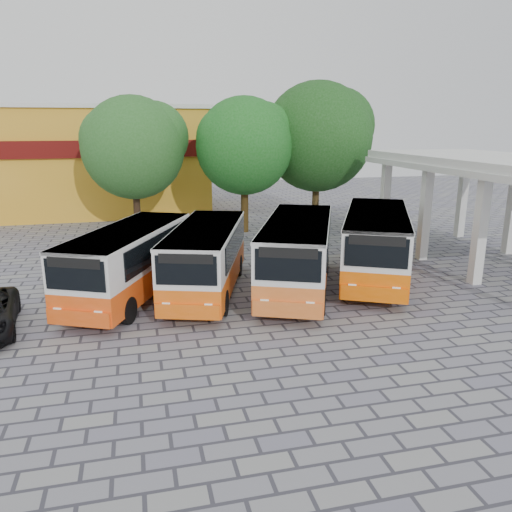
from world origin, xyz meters
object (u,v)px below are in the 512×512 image
object	(u,v)px
bus_centre_right	(298,251)
bus_far_left	(130,259)
bus_far_right	(376,241)
bus_centre_left	(206,255)

from	to	relation	value
bus_centre_right	bus_far_left	bearing A→B (deg)	-162.95
bus_far_left	bus_far_right	xyz separation A→B (m)	(10.85, -0.01, 0.14)
bus_centre_left	bus_far_right	xyz separation A→B (m)	(7.74, 0.08, 0.16)
bus_centre_left	bus_far_right	distance (m)	7.74
bus_far_left	bus_centre_left	bearing A→B (deg)	23.51
bus_centre_left	bus_centre_right	bearing A→B (deg)	8.76
bus_centre_right	bus_far_right	distance (m)	4.01
bus_centre_left	bus_far_right	world-z (taller)	bus_far_right
bus_far_left	bus_centre_left	distance (m)	3.11
bus_centre_left	bus_centre_right	size ratio (longest dim) A/B	0.93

